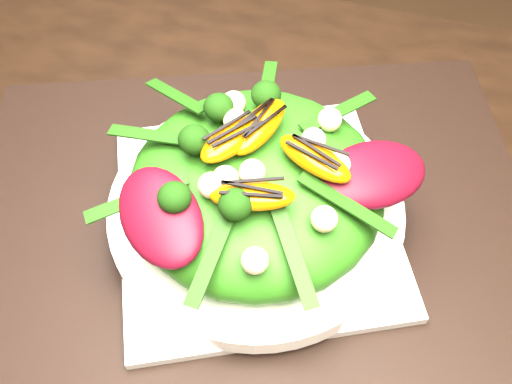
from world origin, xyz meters
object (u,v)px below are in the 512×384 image
(placemat, at_px, (256,221))
(salad_bowl, at_px, (256,209))
(orange_segment, at_px, (245,129))
(plate_base, at_px, (256,217))
(dining_table, at_px, (154,348))
(lettuce_mound, at_px, (256,186))

(placemat, bearing_deg, salad_bowl, 0.00)
(salad_bowl, bearing_deg, orange_segment, 124.78)
(placemat, xyz_separation_m, plate_base, (0.00, 0.00, 0.01))
(placemat, bearing_deg, dining_table, -111.68)
(lettuce_mound, relative_size, orange_segment, 3.35)
(placemat, bearing_deg, plate_base, 0.00)
(plate_base, distance_m, salad_bowl, 0.01)
(placemat, xyz_separation_m, lettuce_mound, (0.00, 0.00, 0.05))
(orange_segment, bearing_deg, dining_table, -103.63)
(dining_table, height_order, placemat, dining_table)
(placemat, distance_m, salad_bowl, 0.02)
(placemat, xyz_separation_m, salad_bowl, (0.00, 0.00, 0.02))
(salad_bowl, height_order, orange_segment, orange_segment)
(plate_base, bearing_deg, salad_bowl, 0.00)
(dining_table, relative_size, lettuce_mound, 7.76)
(dining_table, bearing_deg, lettuce_mound, 68.32)
(lettuce_mound, bearing_deg, orange_segment, 124.78)
(plate_base, xyz_separation_m, salad_bowl, (0.00, 0.00, 0.01))
(placemat, distance_m, orange_segment, 0.10)
(dining_table, distance_m, orange_segment, 0.19)
(orange_segment, bearing_deg, plate_base, -55.22)
(lettuce_mound, height_order, orange_segment, orange_segment)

